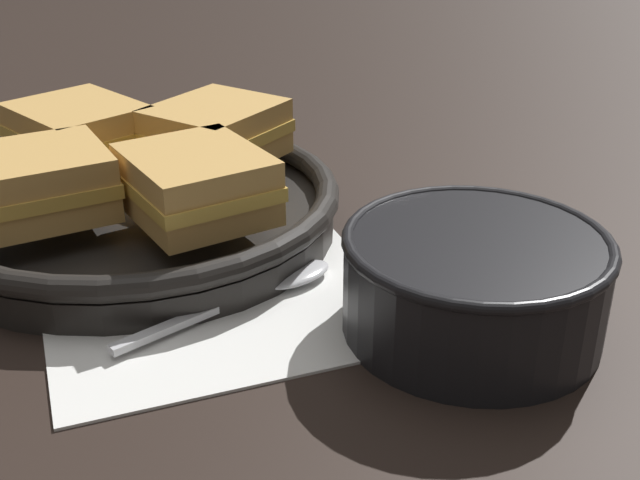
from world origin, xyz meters
The scene contains 9 objects.
ground_plane centered at (0.00, 0.00, 0.00)m, with size 4.00×4.00×0.00m, color black.
napkin centered at (-0.03, 0.01, 0.00)m, with size 0.24×0.21×0.00m.
soup_bowl centered at (0.10, -0.09, 0.04)m, with size 0.17×0.17×0.07m.
spoon centered at (0.00, 0.01, 0.01)m, with size 0.17×0.06×0.01m.
skillet centered at (-0.05, 0.14, 0.02)m, with size 0.32×0.32×0.04m.
sandwich_near_left centered at (-0.08, 0.22, 0.06)m, with size 0.12×0.13×0.05m.
sandwich_near_right centered at (-0.13, 0.12, 0.06)m, with size 0.11×0.09×0.05m.
sandwich_far_left centered at (-0.03, 0.07, 0.06)m, with size 0.10×0.11×0.05m.
sandwich_far_right centered at (0.02, 0.17, 0.06)m, with size 0.13×0.13×0.05m.
Camera 1 is at (-0.17, -0.44, 0.28)m, focal length 45.00 mm.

